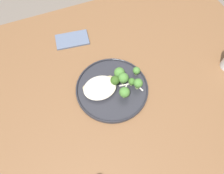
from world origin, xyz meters
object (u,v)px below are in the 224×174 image
Objects in this scene: seared_scallop_on_noodles at (110,80)px; seared_scallop_large_seared at (98,90)px; seared_scallop_rear_pale at (93,87)px; seared_scallop_right_edge at (105,83)px; broccoli_floret_split_head at (138,83)px; broccoli_floret_small_sprig at (115,80)px; broccoli_floret_rear_charred at (132,82)px; broccoli_floret_near_rim at (123,78)px; dinner_plate at (112,88)px; broccoli_floret_front_edge at (119,73)px; broccoli_floret_beside_noodles at (136,71)px; broccoli_floret_tall_stalk at (125,92)px; folded_napkin at (72,40)px; seared_scallop_center_golden at (86,88)px.

seared_scallop_on_noodles is 1.15× the size of seared_scallop_large_seared.
seared_scallop_right_edge is at bearing -176.59° from seared_scallop_rear_pale.
broccoli_floret_small_sprig is at bearing -30.08° from broccoli_floret_split_head.
seared_scallop_rear_pale is at bearing -15.47° from broccoli_floret_rear_charred.
dinner_plate is at bearing 7.62° from broccoli_floret_near_rim.
seared_scallop_rear_pale is at bearing 3.41° from seared_scallop_right_edge.
broccoli_floret_small_sprig is 0.92× the size of broccoli_floret_near_rim.
seared_scallop_large_seared is at bearing 16.91° from broccoli_floret_front_edge.
seared_scallop_large_seared is at bearing -15.94° from broccoli_floret_split_head.
broccoli_floret_beside_noodles is 0.72× the size of broccoli_floret_tall_stalk.
folded_napkin is at bearing -66.23° from broccoli_floret_front_edge.
seared_scallop_on_noodles is at bearing -174.90° from seared_scallop_rear_pale.
seared_scallop_rear_pale is at bearing 6.00° from broccoli_floret_front_edge.
broccoli_floret_tall_stalk is (0.02, 0.09, 0.01)m from broccoli_floret_front_edge.
seared_scallop_center_golden is 0.74× the size of seared_scallop_right_edge.
broccoli_floret_tall_stalk is at bearing 146.10° from seared_scallop_center_golden.
broccoli_floret_front_edge is at bearing -85.11° from broccoli_floret_near_rim.
broccoli_floret_near_rim is at bearing 179.64° from seared_scallop_large_seared.
broccoli_floret_near_rim is (-0.12, 0.02, 0.03)m from seared_scallop_rear_pale.
broccoli_floret_tall_stalk reaches higher than broccoli_floret_rear_charred.
broccoli_floret_near_rim is at bearing 170.04° from seared_scallop_center_golden.
broccoli_floret_near_rim reaches higher than broccoli_floret_front_edge.
broccoli_floret_tall_stalk reaches higher than seared_scallop_large_seared.
folded_napkin is at bearing -56.63° from broccoli_floret_beside_noodles.
seared_scallop_on_noodles is (-0.10, 0.00, 0.00)m from seared_scallop_center_golden.
broccoli_floret_tall_stalk is (0.05, 0.04, 0.01)m from broccoli_floret_rear_charred.
broccoli_floret_tall_stalk reaches higher than broccoli_floret_front_edge.
broccoli_floret_small_sprig is 0.32m from folded_napkin.
broccoli_floret_near_rim reaches higher than seared_scallop_right_edge.
seared_scallop_large_seared reaches higher than folded_napkin.
seared_scallop_center_golden is 0.59× the size of broccoli_floret_rear_charred.
folded_napkin is at bearing -89.21° from seared_scallop_rear_pale.
seared_scallop_right_edge is at bearing -56.91° from dinner_plate.
broccoli_floret_rear_charred is at bearing -141.50° from broccoli_floret_tall_stalk.
broccoli_floret_small_sprig reaches higher than seared_scallop_rear_pale.
broccoli_floret_front_edge reaches higher than folded_napkin.
seared_scallop_on_noodles is 0.09m from broccoli_floret_tall_stalk.
broccoli_floret_near_rim is at bearing -37.65° from broccoli_floret_rear_charred.
seared_scallop_large_seared is 0.31m from folded_napkin.
seared_scallop_on_noodles is 0.83× the size of broccoli_floret_rear_charred.
broccoli_floret_split_head reaches higher than seared_scallop_center_golden.
broccoli_floret_split_head is (-0.05, 0.07, 0.00)m from broccoli_floret_front_edge.
seared_scallop_large_seared is 0.19× the size of folded_napkin.
broccoli_floret_rear_charred is (0.04, 0.04, -0.00)m from broccoli_floret_beside_noodles.
broccoli_floret_split_head is at bearing 164.06° from seared_scallop_large_seared.
broccoli_floret_small_sprig is 0.07m from broccoli_floret_rear_charred.
broccoli_floret_beside_noodles is (-0.07, -0.02, -0.01)m from broccoli_floret_near_rim.
broccoli_floret_split_head is (-0.09, 0.07, 0.02)m from seared_scallop_on_noodles.
seared_scallop_large_seared is 0.54× the size of broccoli_floret_split_head.
folded_napkin is (0.02, -0.30, -0.02)m from seared_scallop_large_seared.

